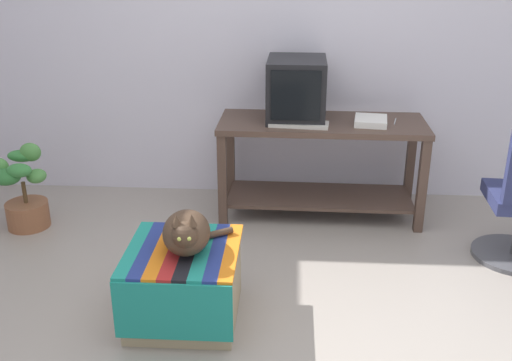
{
  "coord_description": "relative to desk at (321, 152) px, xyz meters",
  "views": [
    {
      "loc": [
        0.14,
        -2.39,
        1.86
      ],
      "look_at": [
        -0.06,
        0.85,
        0.55
      ],
      "focal_mm": 41.4,
      "sensor_mm": 36.0,
      "label": 1
    }
  ],
  "objects": [
    {
      "name": "back_wall",
      "position": [
        -0.36,
        0.45,
        0.82
      ],
      "size": [
        8.0,
        0.1,
        2.6
      ],
      "primitive_type": "cube",
      "color": "silver",
      "rests_on": "ground_plane"
    },
    {
      "name": "pen",
      "position": [
        0.5,
        0.01,
        0.23
      ],
      "size": [
        0.04,
        0.14,
        0.01
      ],
      "primitive_type": "cylinder",
      "rotation": [
        0.0,
        1.57,
        1.35
      ],
      "color": "#B7B7BC",
      "rests_on": "desk"
    },
    {
      "name": "ground_plane",
      "position": [
        -0.36,
        -1.6,
        -0.48
      ],
      "size": [
        14.0,
        14.0,
        0.0
      ],
      "primitive_type": "plane",
      "color": "#9E9389"
    },
    {
      "name": "keyboard",
      "position": [
        -0.16,
        -0.12,
        0.24
      ],
      "size": [
        0.41,
        0.19,
        0.02
      ],
      "primitive_type": "cube",
      "rotation": [
        0.0,
        0.0,
        -0.1
      ],
      "color": "beige",
      "rests_on": "desk"
    },
    {
      "name": "tv_monitor",
      "position": [
        -0.19,
        0.06,
        0.43
      ],
      "size": [
        0.41,
        0.5,
        0.42
      ],
      "rotation": [
        0.0,
        0.0,
        -0.02
      ],
      "color": "black",
      "rests_on": "desk"
    },
    {
      "name": "cat",
      "position": [
        -0.73,
        -1.36,
        0.03
      ],
      "size": [
        0.36,
        0.41,
        0.26
      ],
      "rotation": [
        0.0,
        0.0,
        0.13
      ],
      "color": "#473323",
      "rests_on": "ottoman_with_blanket"
    },
    {
      "name": "desk",
      "position": [
        0.0,
        0.0,
        0.0
      ],
      "size": [
        1.45,
        0.59,
        0.7
      ],
      "rotation": [
        0.0,
        0.0,
        -0.02
      ],
      "color": "#4C382D",
      "rests_on": "ground_plane"
    },
    {
      "name": "ottoman_with_blanket",
      "position": [
        -0.76,
        -1.35,
        -0.28
      ],
      "size": [
        0.57,
        0.62,
        0.4
      ],
      "color": "tan",
      "rests_on": "ground_plane"
    },
    {
      "name": "potted_plant",
      "position": [
        -2.05,
        -0.35,
        -0.23
      ],
      "size": [
        0.37,
        0.3,
        0.59
      ],
      "color": "brown",
      "rests_on": "ground_plane"
    },
    {
      "name": "book",
      "position": [
        0.33,
        -0.05,
        0.25
      ],
      "size": [
        0.25,
        0.27,
        0.04
      ],
      "primitive_type": "cube",
      "rotation": [
        0.0,
        0.0,
        -0.13
      ],
      "color": "white",
      "rests_on": "desk"
    }
  ]
}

